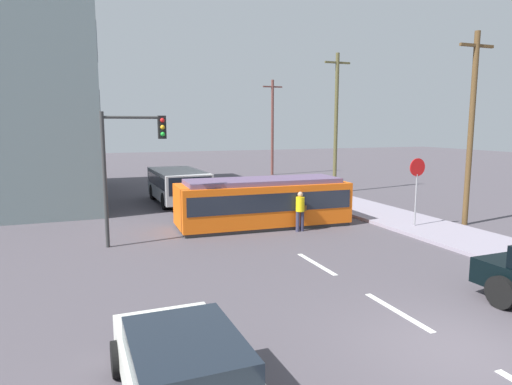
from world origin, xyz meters
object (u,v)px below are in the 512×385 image
Objects in this scene: utility_pole_near at (471,126)px; stop_sign at (417,178)px; streetcar_tram at (263,202)px; parked_sedan_near at (185,369)px; traffic_light_mast at (130,153)px; utility_pole_mid at (336,121)px; pedestrian_crossing at (300,209)px; utility_pole_far at (272,126)px; city_bus at (178,184)px.

stop_sign is at bearing 176.72° from utility_pole_near.
streetcar_tram is 1.80× the size of parked_sedan_near.
stop_sign is 11.72m from traffic_light_mast.
utility_pole_near reaches higher than stop_sign.
utility_pole_near is at bearing -87.90° from utility_pole_mid.
stop_sign is 3.41m from utility_pole_near.
utility_pole_mid is (13.81, 8.85, 1.26)m from traffic_light_mast.
stop_sign is at bearing -25.89° from streetcar_tram.
streetcar_tram reaches higher than pedestrian_crossing.
utility_pole_far reaches higher than traffic_light_mast.
utility_pole_far is (14.56, 30.72, 3.72)m from parked_sedan_near.
stop_sign is 0.59× the size of traffic_light_mast.
utility_pole_near is 10.59m from utility_pole_mid.
streetcar_tram is 0.91× the size of utility_pole_near.
parked_sedan_near is 24.12m from utility_pole_mid.
pedestrian_crossing is 0.20× the size of utility_pole_far.
utility_pole_near is (2.65, -0.15, 2.15)m from stop_sign.
pedestrian_crossing is 5.13m from stop_sign.
stop_sign is 0.35× the size of utility_pole_near.
utility_pole_mid reaches higher than city_bus.
utility_pole_near reaches higher than traffic_light_mast.
stop_sign reaches higher than parked_sedan_near.
parked_sedan_near is (-3.70, -18.84, -0.44)m from city_bus.
utility_pole_near is at bearing -43.62° from city_bus.
parked_sedan_near is 34.20m from utility_pole_far.
city_bus is at bearing -178.27° from utility_pole_mid.
stop_sign is (4.80, -1.33, 1.25)m from pedestrian_crossing.
streetcar_tram reaches higher than parked_sedan_near.
streetcar_tram is 6.62m from stop_sign.
city_bus is (-2.26, 7.26, -0.02)m from streetcar_tram.
stop_sign is (5.87, -2.85, 1.11)m from streetcar_tram.
utility_pole_near is (8.51, -3.00, 3.26)m from streetcar_tram.
utility_pole_mid is (-0.39, 10.58, 0.30)m from utility_pole_near.
traffic_light_mast is 16.45m from utility_pole_mid.
utility_pole_mid is (14.09, 19.15, 4.02)m from parked_sedan_near.
streetcar_tram is at bearing 160.59° from utility_pole_near.
utility_pole_near reaches higher than city_bus.
traffic_light_mast is 0.58× the size of utility_pole_far.
streetcar_tram is 0.91× the size of utility_pole_far.
pedestrian_crossing is 8.32m from utility_pole_near.
traffic_light_mast is at bearing -124.98° from utility_pole_far.
stop_sign is 22.26m from utility_pole_far.
streetcar_tram is 0.85× the size of utility_pole_mid.
city_bus is 1.99× the size of stop_sign.
streetcar_tram is 21.23m from utility_pole_far.
parked_sedan_near is 0.86× the size of traffic_light_mast.
city_bus is at bearing 107.27° from streetcar_tram.
city_bus is at bearing 128.78° from stop_sign.
utility_pole_mid is (7.06, 9.10, 3.70)m from pedestrian_crossing.
utility_pole_far reaches higher than pedestrian_crossing.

